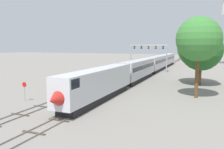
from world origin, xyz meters
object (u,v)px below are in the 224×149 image
(stop_sign, at_px, (25,89))
(trackside_tree_right, at_px, (198,48))
(signal_gantry, at_px, (148,51))
(trackside_tree_left, at_px, (201,50))
(trackside_tree_mid, at_px, (199,39))
(passenger_train, at_px, (149,66))

(stop_sign, height_order, trackside_tree_right, trackside_tree_right)
(stop_sign, distance_m, trackside_tree_right, 35.93)
(signal_gantry, height_order, trackside_tree_right, trackside_tree_right)
(signal_gantry, height_order, stop_sign, signal_gantry)
(trackside_tree_left, bearing_deg, trackside_tree_mid, -90.90)
(passenger_train, bearing_deg, trackside_tree_left, -44.27)
(stop_sign, height_order, trackside_tree_mid, trackside_tree_mid)
(passenger_train, distance_m, signal_gantry, 9.02)
(passenger_train, height_order, trackside_tree_right, trackside_tree_right)
(trackside_tree_mid, bearing_deg, signal_gantry, 115.12)
(trackside_tree_mid, bearing_deg, stop_sign, -152.81)
(trackside_tree_left, bearing_deg, signal_gantry, 127.03)
(passenger_train, distance_m, trackside_tree_left, 19.76)
(passenger_train, bearing_deg, trackside_tree_mid, -62.38)
(passenger_train, xyz_separation_m, trackside_tree_mid, (13.54, -25.88, 6.60))
(trackside_tree_right, bearing_deg, stop_sign, -130.50)
(stop_sign, distance_m, trackside_tree_mid, 27.46)
(signal_gantry, height_order, trackside_tree_mid, trackside_tree_mid)
(stop_sign, bearing_deg, trackside_tree_left, 46.00)
(trackside_tree_mid, distance_m, trackside_tree_right, 14.93)
(passenger_train, relative_size, stop_sign, 30.55)
(stop_sign, relative_size, trackside_tree_left, 0.25)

